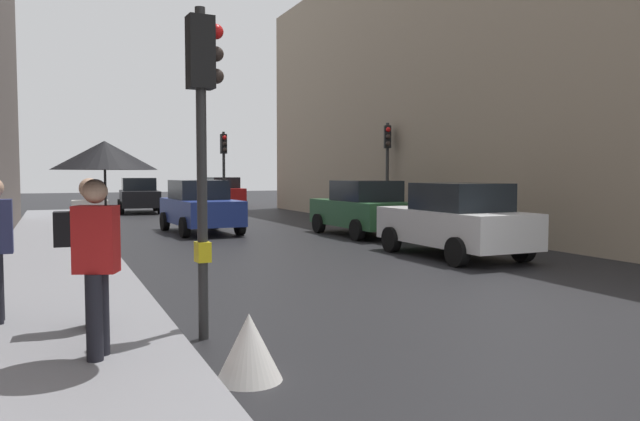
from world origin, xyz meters
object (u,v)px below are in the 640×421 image
car_green_estate (363,208)px  pedestrian_with_umbrella (102,188)px  car_red_sedan (222,192)px  traffic_light_near_left (203,113)px  car_blue_van (200,206)px  warning_sign_triangle (249,347)px  traffic_light_far_median (224,159)px  car_white_compact (455,220)px  traffic_light_mid_street (387,155)px  pedestrian_with_black_backpack (87,243)px  car_dark_suv (139,195)px

car_green_estate → pedestrian_with_umbrella: size_ratio=1.98×
car_red_sedan → traffic_light_near_left: bearing=-104.8°
car_blue_van → car_red_sedan: (4.72, 15.51, 0.00)m
car_blue_van → warning_sign_triangle: bearing=-100.7°
traffic_light_far_median → car_green_estate: bearing=-75.0°
traffic_light_far_median → car_blue_van: size_ratio=0.88×
traffic_light_far_median → traffic_light_near_left: 19.39m
traffic_light_far_median → car_white_compact: (1.94, -13.94, -1.73)m
traffic_light_mid_street → car_green_estate: 4.00m
traffic_light_near_left → pedestrian_with_umbrella: bearing=-143.8°
car_white_compact → pedestrian_with_umbrella: (-8.27, -5.64, 0.96)m
car_white_compact → pedestrian_with_umbrella: pedestrian_with_umbrella is taller
traffic_light_mid_street → pedestrian_with_black_backpack: (-11.11, -12.32, -1.50)m
car_red_sedan → car_blue_van: bearing=-106.9°
traffic_light_near_left → traffic_light_mid_street: bearing=52.5°
traffic_light_mid_street → car_white_compact: bearing=-108.9°
traffic_light_mid_street → car_blue_van: (-6.96, 0.42, -1.79)m
car_blue_van → car_green_estate: (4.55, -3.06, 0.00)m
car_blue_van → traffic_light_near_left: bearing=-102.2°
car_red_sedan → car_green_estate: same height
traffic_light_far_median → pedestrian_with_umbrella: 20.59m
traffic_light_far_median → car_red_sedan: size_ratio=0.89×
car_blue_van → car_green_estate: bearing=-34.0°
car_green_estate → pedestrian_with_umbrella: pedestrian_with_umbrella is taller
car_white_compact → car_dark_suv: bearing=103.2°
pedestrian_with_umbrella → traffic_light_far_median: bearing=72.1°
pedestrian_with_umbrella → pedestrian_with_black_backpack: 1.51m
car_white_compact → car_red_sedan: 23.96m
car_red_sedan → traffic_light_far_median: bearing=-103.8°
warning_sign_triangle → car_white_compact: bearing=42.4°
traffic_light_far_median → car_white_compact: bearing=-82.1°
car_white_compact → pedestrian_with_black_backpack: (-8.36, -4.30, 0.29)m
traffic_light_mid_street → car_green_estate: traffic_light_mid_street is taller
traffic_light_near_left → car_dark_suv: 25.16m
car_green_estate → car_white_compact: bearing=-93.7°
traffic_light_far_median → car_green_estate: traffic_light_far_median is taller
traffic_light_near_left → car_blue_van: size_ratio=0.91×
traffic_light_mid_street → traffic_light_near_left: traffic_light_near_left is taller
car_dark_suv → pedestrian_with_black_backpack: 24.79m
car_blue_van → car_green_estate: same height
traffic_light_far_median → pedestrian_with_black_backpack: bearing=-109.4°
traffic_light_near_left → pedestrian_with_black_backpack: (-1.29, 0.47, -1.53)m
traffic_light_near_left → car_dark_suv: (2.35, 24.98, -1.82)m
traffic_light_mid_street → pedestrian_with_black_backpack: bearing=-132.0°
car_dark_suv → pedestrian_with_black_backpack: size_ratio=2.43×
car_blue_van → car_green_estate: size_ratio=1.01×
traffic_light_mid_street → car_blue_van: size_ratio=0.90×
traffic_light_mid_street → warning_sign_triangle: traffic_light_mid_street is taller
car_white_compact → pedestrian_with_umbrella: size_ratio=1.97×
car_blue_van → car_white_compact: bearing=-63.5°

